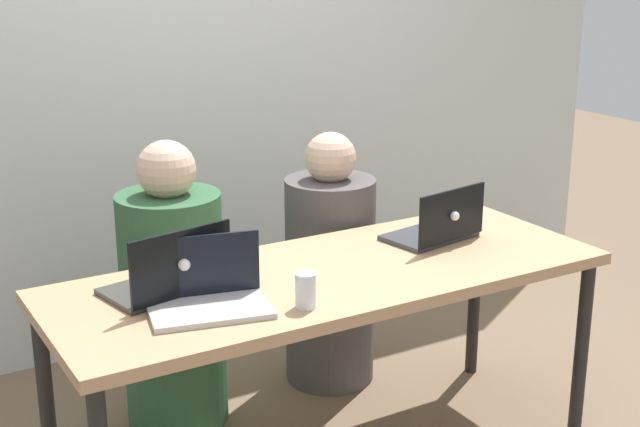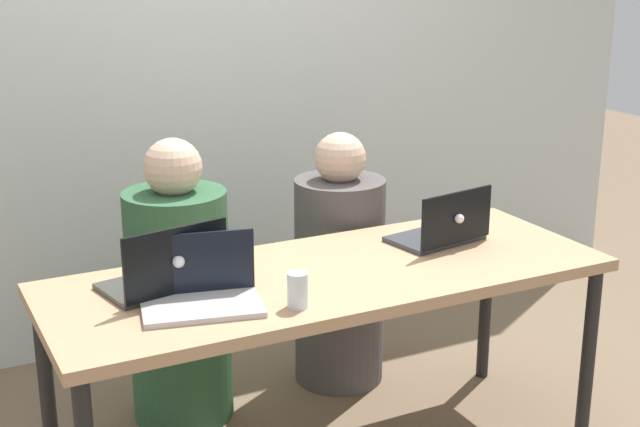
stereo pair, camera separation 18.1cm
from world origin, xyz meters
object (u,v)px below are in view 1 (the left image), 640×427
object	(u,v)px
person_on_right	(330,273)
laptop_back_right	(437,228)
laptop_back_left	(169,279)
laptop_front_left	(207,294)
water_glass_left	(306,293)
person_on_left	(173,301)

from	to	relation	value
person_on_right	laptop_back_right	world-z (taller)	person_on_right
laptop_back_left	laptop_front_left	xyz separation A→B (m)	(0.06, -0.16, -0.00)
person_on_right	water_glass_left	bearing A→B (deg)	52.61
person_on_left	laptop_front_left	size ratio (longest dim) A/B	2.81
laptop_back_right	person_on_left	bearing A→B (deg)	-40.02
person_on_left	laptop_back_left	size ratio (longest dim) A/B	2.82
person_on_left	person_on_right	bearing A→B (deg)	-166.14
person_on_right	laptop_front_left	world-z (taller)	person_on_right
laptop_back_left	laptop_back_right	world-z (taller)	laptop_back_left
laptop_front_left	water_glass_left	xyz separation A→B (m)	(0.25, -0.14, 0.00)
laptop_front_left	person_on_left	bearing A→B (deg)	90.62
person_on_right	laptop_front_left	xyz separation A→B (m)	(-0.82, -0.65, 0.30)
person_on_left	water_glass_left	xyz separation A→B (m)	(0.12, -0.79, 0.28)
person_on_left	water_glass_left	bearing A→B (deg)	112.23
laptop_back_left	water_glass_left	distance (m)	0.43
person_on_left	laptop_back_right	distance (m)	1.01
water_glass_left	person_on_right	bearing A→B (deg)	54.50
person_on_left	laptop_front_left	xyz separation A→B (m)	(-0.14, -0.65, 0.28)
water_glass_left	laptop_back_right	bearing A→B (deg)	22.72
person_on_right	laptop_back_right	distance (m)	0.60
laptop_back_left	laptop_front_left	size ratio (longest dim) A/B	1.00
laptop_front_left	water_glass_left	bearing A→B (deg)	-16.58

